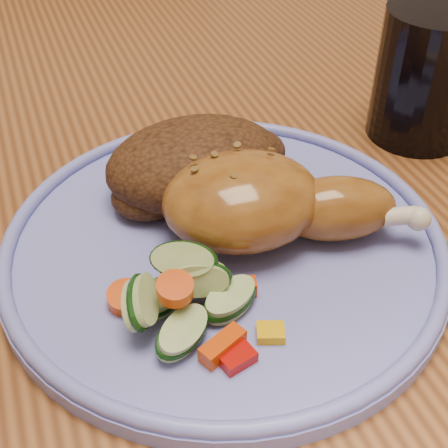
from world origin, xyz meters
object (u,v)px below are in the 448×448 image
object	(u,v)px
dining_table	(275,249)
chair_far	(127,99)
plate	(224,247)
drinking_glass	(427,75)

from	to	relation	value
dining_table	chair_far	size ratio (longest dim) A/B	1.54
chair_far	plate	world-z (taller)	chair_far
dining_table	plate	world-z (taller)	plate
chair_far	drinking_glass	world-z (taller)	chair_far
dining_table	chair_far	xyz separation A→B (m)	(0.00, 0.63, -0.17)
plate	drinking_glass	xyz separation A→B (m)	(0.21, 0.09, 0.05)
dining_table	drinking_glass	world-z (taller)	drinking_glass
chair_far	drinking_glass	xyz separation A→B (m)	(0.14, -0.61, 0.31)
dining_table	drinking_glass	size ratio (longest dim) A/B	12.50
dining_table	drinking_glass	distance (m)	0.20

